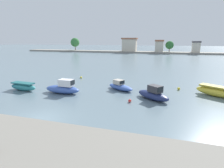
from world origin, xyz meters
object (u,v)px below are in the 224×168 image
(moored_boat_1, at_px, (23,87))
(moored_boat_2, at_px, (63,88))
(mooring_buoy_1, at_px, (81,77))
(mooring_buoy_3, at_px, (179,89))
(moored_boat_4, at_px, (153,94))
(moored_boat_3, at_px, (120,86))
(moored_boat_5, at_px, (216,91))
(mooring_buoy_4, at_px, (130,101))

(moored_boat_1, xyz_separation_m, moored_boat_2, (5.77, 0.38, 0.12))
(moored_boat_1, distance_m, mooring_buoy_1, 9.96)
(mooring_buoy_1, relative_size, mooring_buoy_3, 0.96)
(moored_boat_2, height_order, mooring_buoy_1, moored_boat_2)
(moored_boat_4, bearing_deg, mooring_buoy_3, 96.22)
(moored_boat_1, relative_size, moored_boat_2, 0.87)
(moored_boat_2, distance_m, moored_boat_3, 7.42)
(moored_boat_2, xyz_separation_m, mooring_buoy_3, (14.00, 5.76, -0.44))
(moored_boat_5, relative_size, mooring_buoy_4, 13.55)
(moored_boat_2, height_order, moored_boat_3, moored_boat_2)
(mooring_buoy_3, bearing_deg, moored_boat_4, -120.58)
(moored_boat_1, distance_m, moored_boat_5, 24.28)
(moored_boat_2, xyz_separation_m, mooring_buoy_4, (8.72, -1.04, -0.45))
(moored_boat_3, xyz_separation_m, moored_boat_5, (11.62, 0.48, 0.13))
(moored_boat_2, relative_size, moored_boat_3, 1.09)
(moored_boat_2, relative_size, moored_boat_4, 1.08)
(moored_boat_5, relative_size, mooring_buoy_1, 13.32)
(mooring_buoy_3, bearing_deg, moored_boat_5, -22.00)
(moored_boat_5, distance_m, mooring_buoy_3, 4.44)
(moored_boat_4, relative_size, moored_boat_5, 0.91)
(mooring_buoy_4, bearing_deg, moored_boat_1, 177.42)
(mooring_buoy_3, distance_m, mooring_buoy_4, 8.60)
(mooring_buoy_1, xyz_separation_m, mooring_buoy_4, (10.56, -9.80, -0.00))
(moored_boat_4, distance_m, mooring_buoy_1, 15.18)
(moored_boat_3, relative_size, moored_boat_5, 0.90)
(moored_boat_1, distance_m, mooring_buoy_4, 14.50)
(moored_boat_5, height_order, mooring_buoy_4, moored_boat_5)
(moored_boat_3, relative_size, mooring_buoy_1, 11.98)
(moored_boat_1, bearing_deg, moored_boat_4, 8.50)
(moored_boat_3, height_order, moored_boat_5, moored_boat_3)
(mooring_buoy_3, bearing_deg, moored_boat_1, -162.74)
(mooring_buoy_3, bearing_deg, mooring_buoy_4, -127.85)
(moored_boat_3, distance_m, mooring_buoy_3, 7.82)
(moored_boat_2, distance_m, mooring_buoy_4, 8.79)
(moored_boat_5, bearing_deg, mooring_buoy_1, -161.65)
(moored_boat_4, xyz_separation_m, mooring_buoy_3, (2.97, 5.02, -0.40))
(moored_boat_4, xyz_separation_m, mooring_buoy_4, (-2.31, -1.77, -0.41))
(moored_boat_4, bearing_deg, moored_boat_5, 62.26)
(moored_boat_1, bearing_deg, mooring_buoy_1, 71.45)
(moored_boat_1, relative_size, moored_boat_4, 0.94)
(moored_boat_1, bearing_deg, mooring_buoy_3, 21.94)
(moored_boat_2, distance_m, moored_boat_5, 18.55)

